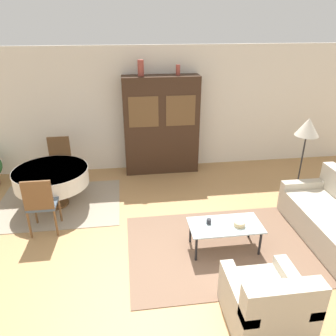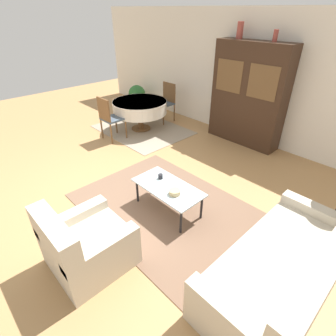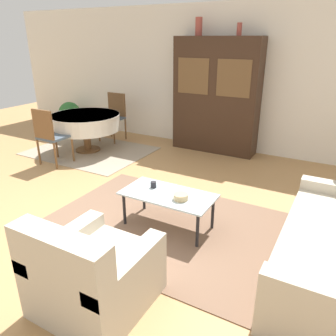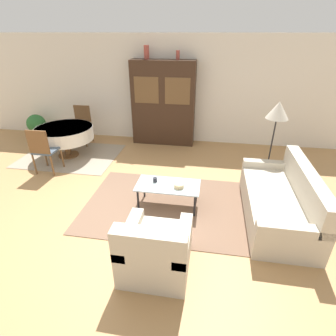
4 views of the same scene
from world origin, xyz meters
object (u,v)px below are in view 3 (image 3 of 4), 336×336
display_cabinet (216,96)px  dining_chair_far (114,114)px  bowl (181,197)px  dining_table (85,122)px  dining_chair_near (50,134)px  cup (153,185)px  coffee_table (168,197)px  vase_tall (199,26)px  potted_plant (70,114)px  armchair (92,275)px  vase_short (239,29)px

display_cabinet → dining_chair_far: size_ratio=2.15×
bowl → dining_table: bearing=149.7°
dining_chair_near → cup: size_ratio=13.46×
coffee_table → dining_chair_near: dining_chair_near is taller
coffee_table → bowl: bearing=-15.8°
display_cabinet → dining_table: (-2.15, -1.27, -0.48)m
vase_tall → bowl: bearing=-68.1°
cup → potted_plant: 4.77m
vase_tall → dining_table: bearing=-144.0°
dining_table → armchair: bearing=-47.2°
cup → vase_short: vase_short is taller
armchair → coffee_table: bearing=92.9°
vase_tall → dining_chair_near: bearing=-129.1°
dining_chair_far → dining_chair_near: bearing=90.0°
armchair → cup: (-0.30, 1.45, 0.15)m
cup → vase_short: size_ratio=0.35×
dining_chair_near → bowl: bearing=-15.9°
display_cabinet → cup: bearing=-82.7°
bowl → vase_short: 3.50m
dining_chair_far → bowl: dining_chair_far is taller
dining_chair_near → armchair: bearing=-37.5°
dining_chair_near → vase_tall: vase_tall is taller
dining_table → vase_short: bearing=26.9°
armchair → bowl: size_ratio=5.35×
vase_tall → dining_chair_far: bearing=-167.5°
bowl → vase_tall: size_ratio=0.52×
dining_chair_far → display_cabinet: bearing=-169.8°
vase_short → potted_plant: vase_short is taller
dining_table → dining_chair_far: dining_chair_far is taller
dining_chair_near → vase_short: bearing=40.7°
armchair → dining_chair_far: bearing=125.7°
armchair → display_cabinet: bearing=98.9°
coffee_table → cup: cup is taller
coffee_table → vase_short: (-0.25, 2.94, 1.84)m
dining_chair_near → bowl: dining_chair_near is taller
armchair → display_cabinet: 4.44m
armchair → vase_tall: 4.87m
coffee_table → display_cabinet: bearing=101.6°
vase_short → potted_plant: bearing=-176.5°
armchair → dining_chair_far: (-2.83, 3.94, 0.26)m
vase_tall → vase_short: bearing=-0.0°
vase_tall → potted_plant: (-3.20, -0.24, -1.90)m
dining_table → dining_chair_near: size_ratio=1.34×
coffee_table → dining_table: 3.23m
dining_chair_near → dining_chair_far: size_ratio=1.00×
dining_chair_far → potted_plant: bearing=-5.6°
potted_plant → dining_chair_near: bearing=-52.7°
armchair → cup: 1.49m
bowl → vase_short: (-0.44, 2.99, 1.76)m
armchair → bowl: bearing=84.7°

